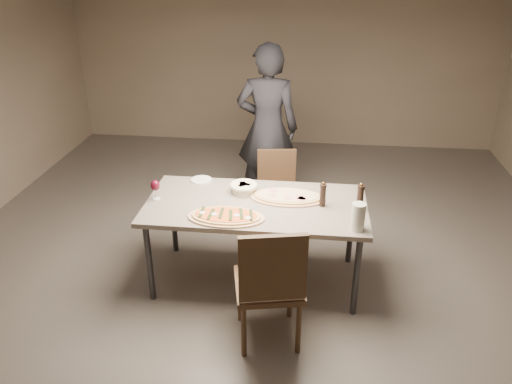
# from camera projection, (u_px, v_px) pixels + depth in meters

# --- Properties ---
(room) EXTENTS (7.00, 7.00, 7.00)m
(room) POSITION_uv_depth(u_px,v_px,m) (256.00, 127.00, 3.79)
(room) COLOR #5B544E
(room) RESTS_ON ground
(dining_table) EXTENTS (1.80, 0.90, 0.75)m
(dining_table) POSITION_uv_depth(u_px,v_px,m) (256.00, 209.00, 4.10)
(dining_table) COLOR slate
(dining_table) RESTS_ON ground
(zucchini_pizza) EXTENTS (0.60, 0.33, 0.05)m
(zucchini_pizza) POSITION_uv_depth(u_px,v_px,m) (226.00, 216.00, 3.83)
(zucchini_pizza) COLOR tan
(zucchini_pizza) RESTS_ON dining_table
(ham_pizza) EXTENTS (0.62, 0.34, 0.04)m
(ham_pizza) POSITION_uv_depth(u_px,v_px,m) (288.00, 197.00, 4.14)
(ham_pizza) COLOR tan
(ham_pizza) RESTS_ON dining_table
(bread_basket) EXTENTS (0.23, 0.23, 0.08)m
(bread_basket) POSITION_uv_depth(u_px,v_px,m) (244.00, 187.00, 4.23)
(bread_basket) COLOR beige
(bread_basket) RESTS_ON dining_table
(oil_dish) EXTENTS (0.12, 0.12, 0.01)m
(oil_dish) POSITION_uv_depth(u_px,v_px,m) (233.00, 213.00, 3.90)
(oil_dish) COLOR white
(oil_dish) RESTS_ON dining_table
(pepper_mill_left) EXTENTS (0.06, 0.06, 0.23)m
(pepper_mill_left) POSITION_uv_depth(u_px,v_px,m) (360.00, 197.00, 3.94)
(pepper_mill_left) COLOR black
(pepper_mill_left) RESTS_ON dining_table
(pepper_mill_right) EXTENTS (0.05, 0.05, 0.21)m
(pepper_mill_right) POSITION_uv_depth(u_px,v_px,m) (323.00, 195.00, 3.98)
(pepper_mill_right) COLOR black
(pepper_mill_right) RESTS_ON dining_table
(carafe) EXTENTS (0.10, 0.10, 0.21)m
(carafe) POSITION_uv_depth(u_px,v_px,m) (358.00, 217.00, 3.64)
(carafe) COLOR silver
(carafe) RESTS_ON dining_table
(wine_glass) EXTENTS (0.08, 0.08, 0.17)m
(wine_glass) POSITION_uv_depth(u_px,v_px,m) (155.00, 186.00, 4.09)
(wine_glass) COLOR silver
(wine_glass) RESTS_ON dining_table
(side_plate) EXTENTS (0.19, 0.19, 0.01)m
(side_plate) POSITION_uv_depth(u_px,v_px,m) (201.00, 180.00, 4.46)
(side_plate) COLOR white
(side_plate) RESTS_ON dining_table
(chair_near) EXTENTS (0.56, 0.56, 1.00)m
(chair_near) POSITION_uv_depth(u_px,v_px,m) (270.00, 281.00, 3.43)
(chair_near) COLOR #402C1B
(chair_near) RESTS_ON ground
(chair_far) EXTENTS (0.45, 0.45, 0.85)m
(chair_far) POSITION_uv_depth(u_px,v_px,m) (277.00, 188.00, 4.96)
(chair_far) COLOR #402C1B
(chair_far) RESTS_ON ground
(diner) EXTENTS (0.66, 0.44, 1.80)m
(diner) POSITION_uv_depth(u_px,v_px,m) (267.00, 128.00, 5.30)
(diner) COLOR black
(diner) RESTS_ON ground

